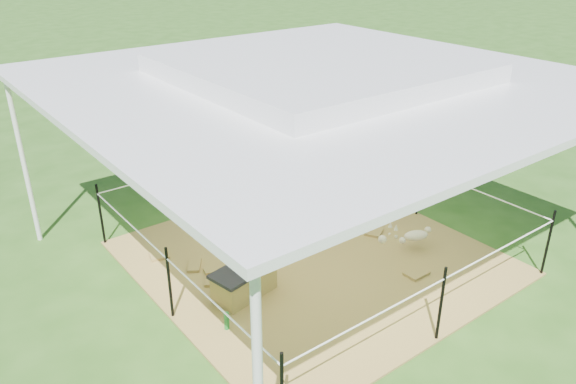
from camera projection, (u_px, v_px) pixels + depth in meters
ground at (313, 259)px, 8.17m from camera, size 90.00×90.00×0.00m
hay_patch at (313, 258)px, 8.17m from camera, size 4.60×4.60×0.03m
canopy_tent at (317, 75)px, 7.03m from camera, size 6.30×6.30×2.90m
rope_fence at (314, 220)px, 7.90m from camera, size 4.54×4.54×1.00m
straw_bale at (244, 283)px, 7.25m from camera, size 0.88×0.55×0.36m
dark_cloth at (244, 269)px, 7.16m from camera, size 0.94×0.61×0.05m
woman at (249, 235)px, 7.02m from camera, size 0.30×0.39×0.98m
green_bottle at (227, 321)px, 6.65m from camera, size 0.07×0.07×0.23m
pony at (305, 201)px, 8.79m from camera, size 1.19×0.90×0.91m
pink_hat at (306, 171)px, 8.56m from camera, size 0.28×0.28×0.13m
foal at (416, 234)px, 8.24m from camera, size 1.09×0.88×0.53m
trash_barrel at (262, 99)px, 14.32m from camera, size 0.68×0.68×0.86m
picnic_table_near at (163, 101)px, 14.41m from camera, size 1.94×1.61×0.70m
picnic_table_far at (236, 68)px, 17.68m from camera, size 2.36×2.18×0.80m
distant_person at (214, 89)px, 14.80m from camera, size 0.56×0.47×1.03m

